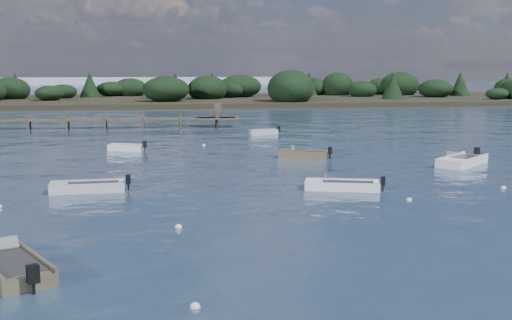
{
  "coord_description": "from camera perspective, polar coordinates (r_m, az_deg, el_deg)",
  "views": [
    {
      "loc": [
        -1.92,
        -27.19,
        7.14
      ],
      "look_at": [
        3.81,
        14.0,
        1.0
      ],
      "focal_mm": 45.0,
      "sensor_mm": 36.0,
      "label": 1
    }
  ],
  "objects": [
    {
      "name": "dinghy_mid_grey",
      "position": [
        37.94,
        -14.75,
        -2.49
      ],
      "size": [
        4.55,
        1.84,
        1.14
      ],
      "color": "#A7ACAF",
      "rests_on": "ground"
    },
    {
      "name": "buoy_e",
      "position": [
        57.83,
        -4.68,
        1.28
      ],
      "size": [
        0.32,
        0.32,
        0.32
      ],
      "primitive_type": "sphere",
      "color": "silver",
      "rests_on": "ground"
    },
    {
      "name": "ground",
      "position": [
        87.51,
        -6.65,
        3.66
      ],
      "size": [
        400.0,
        400.0,
        0.0
      ],
      "primitive_type": "plane",
      "color": "#19263A",
      "rests_on": "ground"
    },
    {
      "name": "buoy_extra_a",
      "position": [
        28.88,
        -6.91,
        -5.98
      ],
      "size": [
        0.32,
        0.32,
        0.32
      ],
      "primitive_type": "sphere",
      "color": "silver",
      "rests_on": "ground"
    },
    {
      "name": "tender_far_white",
      "position": [
        55.29,
        -11.47,
        0.97
      ],
      "size": [
        3.3,
        2.04,
        1.11
      ],
      "color": "white",
      "rests_on": "ground"
    },
    {
      "name": "dinghy_mid_white_b",
      "position": [
        48.74,
        17.85,
        -0.22
      ],
      "size": [
        5.02,
        4.82,
        1.36
      ],
      "color": "white",
      "rests_on": "ground"
    },
    {
      "name": "tender_far_grey_b",
      "position": [
        66.86,
        0.69,
        2.4
      ],
      "size": [
        3.28,
        1.46,
        1.1
      ],
      "color": "#A7ACAF",
      "rests_on": "ground"
    },
    {
      "name": "dinghy_extra_a",
      "position": [
        50.06,
        4.21,
        0.37
      ],
      "size": [
        4.16,
        2.8,
        1.26
      ],
      "color": "brown",
      "rests_on": "ground"
    },
    {
      "name": "far_headland",
      "position": [
        130.12,
        4.05,
        6.1
      ],
      "size": [
        190.0,
        40.0,
        5.8
      ],
      "color": "black",
      "rests_on": "ground"
    },
    {
      "name": "buoy_b",
      "position": [
        35.29,
        13.44,
        -3.51
      ],
      "size": [
        0.32,
        0.32,
        0.32
      ],
      "primitive_type": "sphere",
      "color": "silver",
      "rests_on": "ground"
    },
    {
      "name": "dinghy_near_olive",
      "position": [
        24.2,
        -21.08,
        -8.93
      ],
      "size": [
        3.89,
        5.12,
        1.27
      ],
      "color": "brown",
      "rests_on": "ground"
    },
    {
      "name": "buoy_d",
      "position": [
        40.32,
        21.13,
        -2.37
      ],
      "size": [
        0.32,
        0.32,
        0.32
      ],
      "primitive_type": "sphere",
      "color": "silver",
      "rests_on": "ground"
    },
    {
      "name": "dinghy_mid_white_a",
      "position": [
        37.65,
        7.64,
        -2.39
      ],
      "size": [
        4.67,
        2.7,
        1.08
      ],
      "color": "white",
      "rests_on": "ground"
    },
    {
      "name": "buoy_a",
      "position": [
        19.68,
        -5.43,
        -12.91
      ],
      "size": [
        0.32,
        0.32,
        0.32
      ],
      "primitive_type": "sphere",
      "color": "silver",
      "rests_on": "ground"
    }
  ]
}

